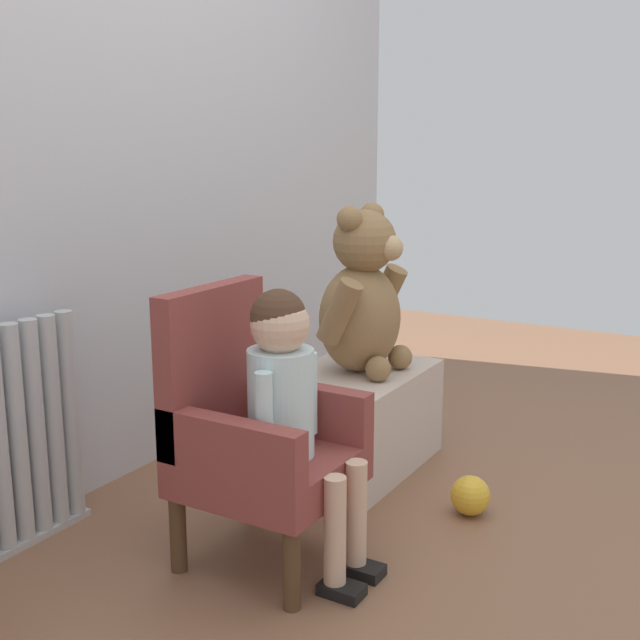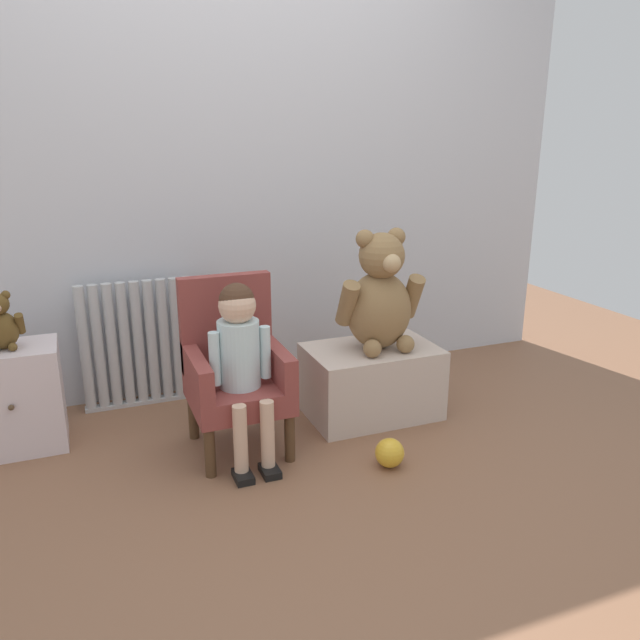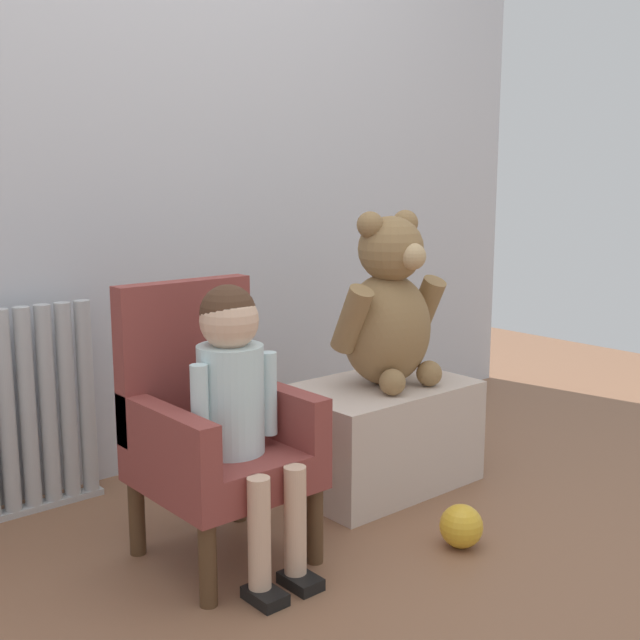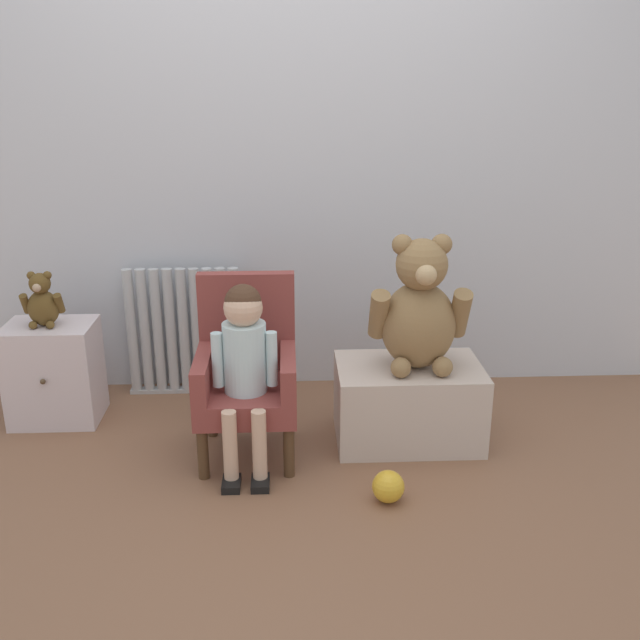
# 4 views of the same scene
# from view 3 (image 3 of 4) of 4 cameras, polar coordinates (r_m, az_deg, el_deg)

# --- Properties ---
(ground_plane) EXTENTS (6.00, 6.00, 0.00)m
(ground_plane) POSITION_cam_3_polar(r_m,az_deg,el_deg) (2.09, 4.05, -18.65)
(ground_plane) COLOR brown
(back_wall) EXTENTS (3.80, 0.05, 2.40)m
(back_wall) POSITION_cam_3_polar(r_m,az_deg,el_deg) (2.77, -13.06, 13.99)
(back_wall) COLOR silver
(back_wall) RESTS_ON ground_plane
(radiator) EXTENTS (0.56, 0.05, 0.63)m
(radiator) POSITION_cam_3_polar(r_m,az_deg,el_deg) (2.54, -21.37, -6.36)
(radiator) COLOR #B6B9BA
(radiator) RESTS_ON ground_plane
(child_armchair) EXTENTS (0.40, 0.41, 0.73)m
(child_armchair) POSITION_cam_3_polar(r_m,az_deg,el_deg) (2.16, -7.67, -7.60)
(child_armchair) COLOR brown
(child_armchair) RESTS_ON ground_plane
(child_figure) EXTENTS (0.25, 0.35, 0.74)m
(child_figure) POSITION_cam_3_polar(r_m,az_deg,el_deg) (2.03, -5.98, -4.76)
(child_figure) COLOR silver
(child_figure) RESTS_ON ground_plane
(low_bench) EXTENTS (0.61, 0.40, 0.34)m
(low_bench) POSITION_cam_3_polar(r_m,az_deg,el_deg) (2.66, 4.16, -8.14)
(low_bench) COLOR beige
(low_bench) RESTS_ON ground_plane
(large_teddy_bear) EXTENTS (0.41, 0.29, 0.56)m
(large_teddy_bear) POSITION_cam_3_polar(r_m,az_deg,el_deg) (2.57, 4.89, 0.75)
(large_teddy_bear) COLOR olive
(large_teddy_bear) RESTS_ON low_bench
(toy_ball) EXTENTS (0.12, 0.12, 0.12)m
(toy_ball) POSITION_cam_3_polar(r_m,az_deg,el_deg) (2.30, 10.01, -14.23)
(toy_ball) COLOR gold
(toy_ball) RESTS_ON ground_plane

